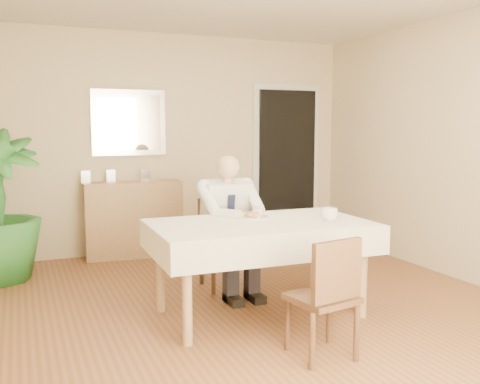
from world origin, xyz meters
name	(u,v)px	position (x,y,z in m)	size (l,w,h in m)	color
room	(257,153)	(0.00, 0.00, 1.30)	(5.00, 5.02, 2.60)	brown
doorway	(287,165)	(1.55, 2.46, 1.00)	(0.96, 0.07, 2.10)	silver
mirror	(129,123)	(-0.52, 2.47, 1.55)	(0.86, 0.04, 0.76)	silver
dining_table	(260,233)	(0.01, -0.03, 0.67)	(1.73, 1.05, 0.75)	tan
chair_far	(221,237)	(0.01, 0.84, 0.46)	(0.42, 0.43, 0.83)	#422A18
chair_near	(328,292)	(0.06, -0.97, 0.45)	(0.44, 0.45, 0.81)	#422A18
seated_man	(232,218)	(0.01, 0.56, 0.69)	(0.48, 0.72, 1.24)	white
plate	(253,217)	(0.03, 0.15, 0.76)	(0.26, 0.26, 0.02)	white
food	(253,215)	(0.03, 0.15, 0.78)	(0.14, 0.14, 0.06)	#915E3D
knife	(260,216)	(0.07, 0.09, 0.78)	(0.01, 0.01, 0.13)	silver
fork	(251,217)	(-0.01, 0.09, 0.78)	(0.01, 0.01, 0.13)	silver
coffee_mug	(329,214)	(0.55, -0.19, 0.81)	(0.13, 0.13, 0.11)	white
sideboard	(134,219)	(-0.52, 2.32, 0.44)	(1.09, 0.37, 0.87)	tan
photo_frame_left	(86,177)	(-1.04, 2.34, 0.94)	(0.10, 0.02, 0.14)	silver
photo_frame_center	(111,176)	(-0.76, 2.38, 0.94)	(0.10, 0.02, 0.14)	silver
photo_frame_right	(145,175)	(-0.37, 2.34, 0.94)	(0.10, 0.02, 0.14)	silver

